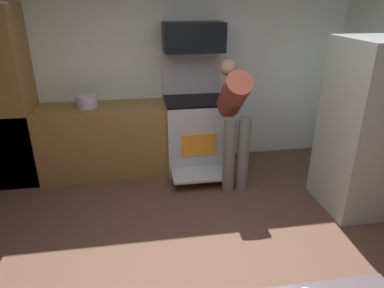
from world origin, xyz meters
TOP-DOWN VIEW (x-y plane):
  - ground_plane at (0.00, 0.00)m, footprint 5.20×4.80m
  - wall_back at (0.00, 2.34)m, footprint 5.20×0.12m
  - lower_cabinet_run at (-0.90, 1.98)m, footprint 2.40×0.60m
  - cabinet_column at (-1.90, 1.98)m, footprint 0.60×0.60m
  - oven_range at (0.37, 1.97)m, footprint 0.76×1.03m
  - microwave at (0.37, 2.06)m, footprint 0.74×0.38m
  - refrigerator at (2.03, 0.75)m, footprint 0.84×0.80m
  - person_cook at (0.74, 1.42)m, footprint 0.31×0.71m
  - stock_pot at (-0.97, 1.98)m, footprint 0.25×0.25m

SIDE VIEW (x-z plane):
  - ground_plane at x=0.00m, z-range -0.02..0.00m
  - lower_cabinet_run at x=-0.90m, z-range 0.00..0.90m
  - oven_range at x=0.37m, z-range -0.25..1.27m
  - person_cook at x=0.74m, z-range 0.16..1.64m
  - refrigerator at x=2.03m, z-range 0.00..1.80m
  - stock_pot at x=-0.97m, z-range 0.90..1.05m
  - cabinet_column at x=-1.90m, z-range 0.00..2.10m
  - wall_back at x=0.00m, z-range 0.00..2.60m
  - microwave at x=0.37m, z-range 1.52..1.88m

